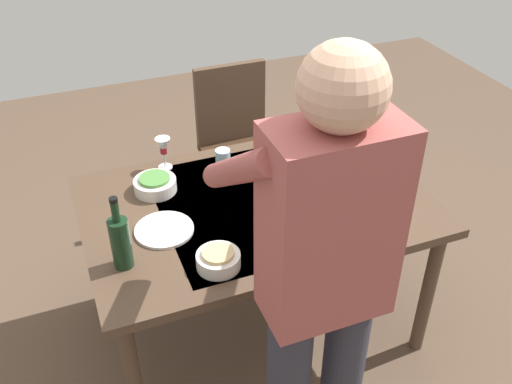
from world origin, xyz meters
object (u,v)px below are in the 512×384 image
object	(u,v)px
water_cup_near_left	(290,178)
wine_glass_left	(163,148)
water_cup_far_left	(290,202)
water_cup_near_right	(223,158)
side_bowl_bread	(218,259)
wine_bottle	(120,241)
dining_table	(256,216)
dinner_plate_near	(301,153)
serving_bowl_pasta	(361,206)
dinner_plate_far	(164,230)
person_server	(322,280)
chair_near	(237,137)
side_bowl_salad	(155,184)

from	to	relation	value
water_cup_near_left	wine_glass_left	bearing A→B (deg)	-37.17
water_cup_near_left	water_cup_far_left	bearing A→B (deg)	65.09
water_cup_near_right	side_bowl_bread	size ratio (longest dim) A/B	0.54
wine_bottle	dining_table	bearing A→B (deg)	-162.41
dining_table	side_bowl_bread	bearing A→B (deg)	49.66
wine_glass_left	dinner_plate_near	distance (m)	0.64
serving_bowl_pasta	dinner_plate_far	distance (m)	0.79
person_server	side_bowl_bread	size ratio (longest dim) A/B	10.56
water_cup_near_right	person_server	bearing A→B (deg)	87.50
dining_table	person_server	world-z (taller)	person_server
person_server	water_cup_near_right	world-z (taller)	person_server
water_cup_near_left	water_cup_far_left	size ratio (longest dim) A/B	1.04
dinner_plate_near	water_cup_near_right	bearing A→B (deg)	-5.03
wine_glass_left	water_cup_near_right	bearing A→B (deg)	160.43
chair_near	serving_bowl_pasta	distance (m)	1.11
water_cup_near_right	side_bowl_bread	distance (m)	0.66
person_server	serving_bowl_pasta	bearing A→B (deg)	-131.14
water_cup_near_right	side_bowl_salad	world-z (taller)	water_cup_near_right
water_cup_far_left	dinner_plate_far	world-z (taller)	water_cup_far_left
dining_table	dinner_plate_near	size ratio (longest dim) A/B	6.16
water_cup_near_left	side_bowl_bread	distance (m)	0.57
water_cup_far_left	side_bowl_salad	distance (m)	0.58
person_server	serving_bowl_pasta	world-z (taller)	person_server
water_cup_near_right	wine_glass_left	bearing A→B (deg)	-19.57
dining_table	water_cup_near_right	xyz separation A→B (m)	(0.04, -0.31, 0.12)
chair_near	person_server	distance (m)	1.68
dinner_plate_near	dinner_plate_far	xyz separation A→B (m)	(0.73, 0.32, 0.00)
water_cup_far_left	chair_near	bearing A→B (deg)	-97.08
person_server	side_bowl_bread	distance (m)	0.50
water_cup_near_left	serving_bowl_pasta	world-z (taller)	water_cup_near_left
wine_bottle	person_server	bearing A→B (deg)	132.04
side_bowl_salad	side_bowl_bread	bearing A→B (deg)	100.25
dining_table	side_bowl_salad	size ratio (longest dim) A/B	7.87
wine_bottle	dinner_plate_near	world-z (taller)	wine_bottle
wine_glass_left	serving_bowl_pasta	world-z (taller)	wine_glass_left
water_cup_near_left	water_cup_near_right	bearing A→B (deg)	-50.73
dining_table	water_cup_far_left	size ratio (longest dim) A/B	15.91
side_bowl_bread	dinner_plate_near	bearing A→B (deg)	-135.49
wine_bottle	wine_glass_left	bearing A→B (deg)	-117.17
side_bowl_bread	chair_near	bearing A→B (deg)	-112.73
side_bowl_bread	dinner_plate_near	xyz separation A→B (m)	(-0.60, -0.59, -0.03)
dining_table	wine_bottle	xyz separation A→B (m)	(0.58, 0.18, 0.18)
serving_bowl_pasta	dinner_plate_near	bearing A→B (deg)	-86.16
person_server	dinner_plate_near	world-z (taller)	person_server
person_server	water_cup_far_left	size ratio (longest dim) A/B	18.97
person_server	water_cup_far_left	xyz separation A→B (m)	(-0.19, -0.63, -0.20)
wine_glass_left	side_bowl_salad	bearing A→B (deg)	62.90
serving_bowl_pasta	dinner_plate_far	xyz separation A→B (m)	(0.77, -0.17, -0.03)
dinner_plate_near	wine_bottle	bearing A→B (deg)	26.65
wine_bottle	water_cup_near_left	size ratio (longest dim) A/B	3.21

